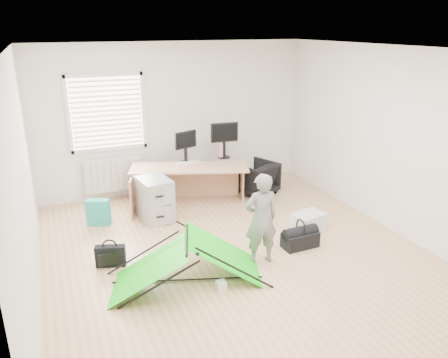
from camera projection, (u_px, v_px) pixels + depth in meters
name	position (u px, v px, depth m)	size (l,w,h in m)	color
ground	(235.00, 253.00, 6.00)	(5.50, 5.50, 0.00)	tan
back_wall	(175.00, 118.00, 7.94)	(5.00, 0.02, 2.70)	silver
window	(107.00, 113.00, 7.41)	(1.20, 0.06, 1.20)	silver
radiator	(113.00, 175.00, 7.74)	(1.00, 0.12, 0.60)	silver
desk	(190.00, 185.00, 7.54)	(2.00, 0.64, 0.68)	tan
filing_cabinet	(155.00, 199.00, 6.92)	(0.45, 0.59, 0.69)	#A4A7A9
monitor_left	(186.00, 151.00, 7.60)	(0.43, 0.09, 0.41)	black
monitor_right	(224.00, 145.00, 7.85)	(0.50, 0.11, 0.48)	black
keyboard	(188.00, 163.00, 7.61)	(0.44, 0.15, 0.02)	beige
thermos	(221.00, 151.00, 7.87)	(0.08, 0.08, 0.27)	#C97184
office_chair	(256.00, 178.00, 8.03)	(0.65, 0.67, 0.61)	black
person	(261.00, 219.00, 5.59)	(0.45, 0.29, 1.23)	slate
kite	(187.00, 260.00, 5.26)	(1.84, 0.81, 0.57)	#17D314
storage_crate	(308.00, 222.00, 6.64)	(0.48, 0.33, 0.27)	silver
tote_bag	(98.00, 212.00, 6.79)	(0.35, 0.15, 0.42)	teal
laptop_bag	(110.00, 256.00, 5.64)	(0.38, 0.11, 0.28)	black
white_box	(221.00, 285.00, 5.16)	(0.11, 0.11, 0.11)	silver
duffel_bag	(300.00, 240.00, 6.14)	(0.50, 0.26, 0.22)	black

